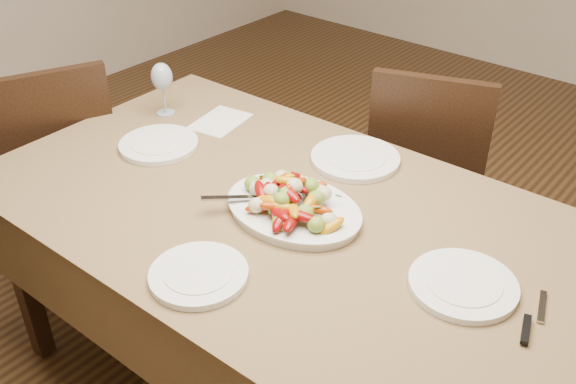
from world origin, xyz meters
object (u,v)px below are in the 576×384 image
at_px(wine_glass, 163,88).
at_px(plate_near, 199,275).
at_px(plate_right, 463,285).
at_px(chair_far, 428,172).
at_px(plate_left, 159,145).
at_px(chair_left, 58,168).
at_px(dining_table, 288,309).
at_px(serving_platter, 293,211).
at_px(plate_far, 355,159).

bearing_deg(wine_glass, plate_near, -36.24).
distance_m(plate_right, plate_near, 0.64).
bearing_deg(chair_far, plate_left, 36.87).
bearing_deg(plate_near, wine_glass, 143.76).
bearing_deg(plate_left, chair_left, -174.64).
xyz_separation_m(plate_near, wine_glass, (-0.75, 0.55, 0.09)).
bearing_deg(plate_near, dining_table, 92.75).
bearing_deg(dining_table, serving_platter, -12.99).
distance_m(dining_table, plate_far, 0.52).
relative_size(chair_far, plate_left, 3.66).
bearing_deg(wine_glass, chair_far, 43.23).
relative_size(dining_table, chair_left, 1.94).
relative_size(dining_table, serving_platter, 4.64).
xyz_separation_m(chair_far, plate_near, (0.02, -1.23, 0.29)).
bearing_deg(serving_platter, plate_right, 2.65).
distance_m(dining_table, wine_glass, 0.90).
relative_size(chair_far, plate_right, 3.65).
relative_size(chair_far, serving_platter, 2.40).
distance_m(serving_platter, wine_glass, 0.79).
bearing_deg(chair_far, dining_table, 70.05).
height_order(plate_left, wine_glass, wine_glass).
distance_m(plate_right, plate_far, 0.64).
bearing_deg(chair_left, plate_right, 114.96).
bearing_deg(plate_far, plate_right, -31.38).
bearing_deg(wine_glass, plate_left, -46.29).
bearing_deg(plate_right, chair_left, -177.81).
distance_m(plate_left, plate_near, 0.69).
relative_size(dining_table, plate_left, 7.09).
relative_size(dining_table, plate_right, 7.07).
height_order(dining_table, wine_glass, wine_glass).
bearing_deg(plate_left, plate_near, -32.62).
relative_size(plate_right, wine_glass, 1.27).
height_order(chair_far, plate_near, chair_far).
height_order(dining_table, chair_left, chair_left).
bearing_deg(plate_left, plate_far, 31.67).
height_order(dining_table, chair_far, chair_far).
bearing_deg(plate_near, serving_platter, 88.88).
relative_size(chair_far, wine_glass, 4.64).
bearing_deg(chair_left, chair_far, 151.37).
xyz_separation_m(chair_far, plate_left, (-0.56, -0.86, 0.29)).
height_order(plate_right, wine_glass, wine_glass).
distance_m(chair_far, chair_left, 1.47).
bearing_deg(chair_left, wine_glass, 141.83).
relative_size(serving_platter, plate_far, 1.40).
bearing_deg(dining_table, chair_left, -177.68).
xyz_separation_m(dining_table, plate_near, (0.02, -0.36, 0.39)).
bearing_deg(chair_far, chair_left, 18.24).
xyz_separation_m(plate_right, wine_glass, (-1.26, 0.17, 0.09)).
xyz_separation_m(plate_right, plate_far, (-0.54, 0.33, 0.00)).
relative_size(chair_left, serving_platter, 2.40).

